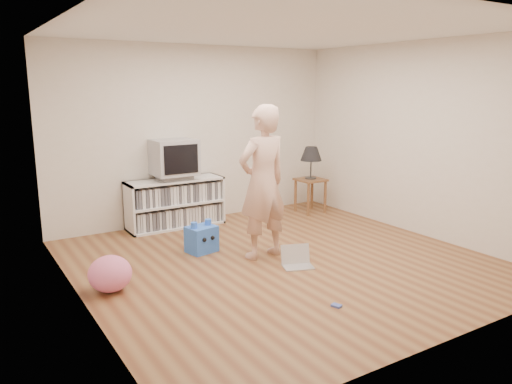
{
  "coord_description": "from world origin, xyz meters",
  "views": [
    {
      "loc": [
        -3.19,
        -4.55,
        2.02
      ],
      "look_at": [
        -0.1,
        0.4,
        0.77
      ],
      "focal_mm": 35.0,
      "sensor_mm": 36.0,
      "label": 1
    }
  ],
  "objects_px": {
    "plush_blue": "(202,239)",
    "plush_pink": "(110,274)",
    "dvd_deck": "(174,177)",
    "laptop": "(297,260)",
    "side_table": "(310,187)",
    "person": "(263,183)",
    "media_unit": "(175,203)",
    "table_lamp": "(311,155)",
    "crt_tv": "(174,157)"
  },
  "relations": [
    {
      "from": "dvd_deck",
      "to": "laptop",
      "type": "xyz_separation_m",
      "value": [
        0.52,
        -2.25,
        -0.67
      ]
    },
    {
      "from": "media_unit",
      "to": "side_table",
      "type": "relative_size",
      "value": 2.55
    },
    {
      "from": "plush_blue",
      "to": "plush_pink",
      "type": "height_order",
      "value": "plush_blue"
    },
    {
      "from": "side_table",
      "to": "dvd_deck",
      "type": "bearing_deg",
      "value": 170.36
    },
    {
      "from": "media_unit",
      "to": "table_lamp",
      "type": "distance_m",
      "value": 2.29
    },
    {
      "from": "crt_tv",
      "to": "person",
      "type": "bearing_deg",
      "value": -78.4
    },
    {
      "from": "dvd_deck",
      "to": "plush_pink",
      "type": "height_order",
      "value": "dvd_deck"
    },
    {
      "from": "laptop",
      "to": "plush_blue",
      "type": "distance_m",
      "value": 1.24
    },
    {
      "from": "media_unit",
      "to": "side_table",
      "type": "bearing_deg",
      "value": -10.04
    },
    {
      "from": "table_lamp",
      "to": "plush_blue",
      "type": "relative_size",
      "value": 1.3
    },
    {
      "from": "person",
      "to": "plush_blue",
      "type": "distance_m",
      "value": 1.07
    },
    {
      "from": "dvd_deck",
      "to": "side_table",
      "type": "xyz_separation_m",
      "value": [
        2.18,
        -0.37,
        -0.32
      ]
    },
    {
      "from": "dvd_deck",
      "to": "laptop",
      "type": "distance_m",
      "value": 2.4
    },
    {
      "from": "table_lamp",
      "to": "plush_blue",
      "type": "bearing_deg",
      "value": -159.99
    },
    {
      "from": "table_lamp",
      "to": "person",
      "type": "bearing_deg",
      "value": -142.27
    },
    {
      "from": "media_unit",
      "to": "plush_blue",
      "type": "relative_size",
      "value": 3.54
    },
    {
      "from": "table_lamp",
      "to": "plush_pink",
      "type": "height_order",
      "value": "table_lamp"
    },
    {
      "from": "dvd_deck",
      "to": "plush_pink",
      "type": "distance_m",
      "value": 2.43
    },
    {
      "from": "side_table",
      "to": "person",
      "type": "height_order",
      "value": "person"
    },
    {
      "from": "plush_pink",
      "to": "table_lamp",
      "type": "bearing_deg",
      "value": 21.87
    },
    {
      "from": "table_lamp",
      "to": "person",
      "type": "height_order",
      "value": "person"
    },
    {
      "from": "person",
      "to": "media_unit",
      "type": "bearing_deg",
      "value": -84.12
    },
    {
      "from": "table_lamp",
      "to": "plush_blue",
      "type": "height_order",
      "value": "table_lamp"
    },
    {
      "from": "plush_pink",
      "to": "person",
      "type": "bearing_deg",
      "value": 2.0
    },
    {
      "from": "person",
      "to": "table_lamp",
      "type": "bearing_deg",
      "value": -147.88
    },
    {
      "from": "laptop",
      "to": "plush_pink",
      "type": "distance_m",
      "value": 2.05
    },
    {
      "from": "laptop",
      "to": "plush_pink",
      "type": "height_order",
      "value": "plush_pink"
    },
    {
      "from": "table_lamp",
      "to": "plush_pink",
      "type": "xyz_separation_m",
      "value": [
        -3.66,
        -1.47,
        -0.76
      ]
    },
    {
      "from": "person",
      "to": "plush_blue",
      "type": "bearing_deg",
      "value": -50.76
    },
    {
      "from": "dvd_deck",
      "to": "plush_pink",
      "type": "xyz_separation_m",
      "value": [
        -1.48,
        -1.84,
        -0.55
      ]
    },
    {
      "from": "dvd_deck",
      "to": "laptop",
      "type": "relative_size",
      "value": 1.11
    },
    {
      "from": "table_lamp",
      "to": "person",
      "type": "distance_m",
      "value": 2.3
    },
    {
      "from": "dvd_deck",
      "to": "crt_tv",
      "type": "xyz_separation_m",
      "value": [
        0.0,
        -0.0,
        0.29
      ]
    },
    {
      "from": "dvd_deck",
      "to": "person",
      "type": "xyz_separation_m",
      "value": [
        0.36,
        -1.77,
        0.17
      ]
    },
    {
      "from": "plush_blue",
      "to": "person",
      "type": "bearing_deg",
      "value": -56.63
    },
    {
      "from": "plush_blue",
      "to": "media_unit",
      "type": "bearing_deg",
      "value": 70.33
    },
    {
      "from": "dvd_deck",
      "to": "plush_pink",
      "type": "relative_size",
      "value": 1.05
    },
    {
      "from": "side_table",
      "to": "plush_pink",
      "type": "height_order",
      "value": "side_table"
    },
    {
      "from": "person",
      "to": "plush_blue",
      "type": "relative_size",
      "value": 4.57
    },
    {
      "from": "crt_tv",
      "to": "side_table",
      "type": "bearing_deg",
      "value": -9.55
    },
    {
      "from": "laptop",
      "to": "person",
      "type": "bearing_deg",
      "value": 128.37
    },
    {
      "from": "media_unit",
      "to": "dvd_deck",
      "type": "xyz_separation_m",
      "value": [
        0.0,
        -0.02,
        0.39
      ]
    },
    {
      "from": "dvd_deck",
      "to": "side_table",
      "type": "distance_m",
      "value": 2.23
    },
    {
      "from": "crt_tv",
      "to": "plush_pink",
      "type": "relative_size",
      "value": 1.4
    },
    {
      "from": "dvd_deck",
      "to": "side_table",
      "type": "height_order",
      "value": "dvd_deck"
    },
    {
      "from": "media_unit",
      "to": "plush_pink",
      "type": "height_order",
      "value": "media_unit"
    },
    {
      "from": "person",
      "to": "laptop",
      "type": "xyz_separation_m",
      "value": [
        0.16,
        -0.47,
        -0.84
      ]
    },
    {
      "from": "side_table",
      "to": "crt_tv",
      "type": "bearing_deg",
      "value": 170.45
    },
    {
      "from": "table_lamp",
      "to": "dvd_deck",
      "type": "bearing_deg",
      "value": 170.36
    },
    {
      "from": "media_unit",
      "to": "plush_pink",
      "type": "relative_size",
      "value": 3.26
    }
  ]
}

